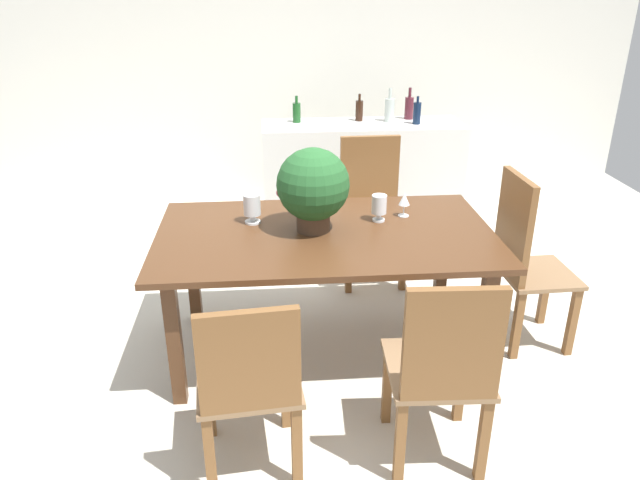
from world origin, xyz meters
The scene contains 17 objects.
ground_plane centered at (0.00, 0.00, 0.00)m, with size 7.04×7.04×0.00m, color beige.
back_wall centered at (0.00, 2.60, 1.30)m, with size 6.40×0.10×2.60m, color silver.
dining_table centered at (0.00, -0.17, 0.68)m, with size 1.87×1.09×0.77m.
chair_near_right centered at (0.42, -1.15, 0.54)m, with size 0.46×0.49×0.98m.
chair_near_left centered at (-0.41, -1.14, 0.51)m, with size 0.48×0.51×0.92m.
chair_far_right centered at (0.42, 0.80, 0.57)m, with size 0.47×0.43×1.04m.
chair_foot_end centered at (1.16, -0.17, 0.58)m, with size 0.42×0.44×1.06m.
flower_centerpiece centered at (-0.07, -0.14, 1.02)m, with size 0.40×0.40×0.47m.
crystal_vase_left centered at (-0.40, 0.00, 0.87)m, with size 0.10×0.10×0.17m.
crystal_vase_center_near centered at (0.32, -0.03, 0.86)m, with size 0.09×0.09×0.16m.
wine_glass centered at (0.48, 0.03, 0.87)m, with size 0.07×0.07×0.14m.
kitchen_counter centered at (0.49, 1.73, 0.47)m, with size 1.69×0.52×0.93m, color silver.
wine_bottle_dark centered at (-0.06, 1.83, 1.02)m, with size 0.07×0.07×0.22m.
wine_bottle_clear centered at (0.91, 1.88, 1.03)m, with size 0.07×0.07×0.27m.
wine_bottle_green centered at (0.73, 1.80, 1.03)m, with size 0.08×0.08×0.28m.
wine_bottle_tall centered at (0.94, 1.69, 1.02)m, with size 0.06×0.06×0.23m.
wine_bottle_amber centered at (0.47, 1.84, 1.02)m, with size 0.06×0.06×0.23m.
Camera 1 is at (-0.29, -3.22, 2.07)m, focal length 33.69 mm.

